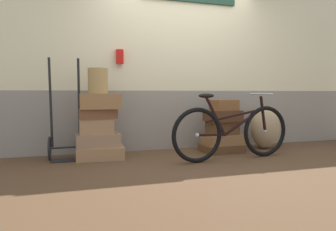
{
  "coord_description": "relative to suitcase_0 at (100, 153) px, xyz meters",
  "views": [
    {
      "loc": [
        -1.53,
        -3.79,
        0.89
      ],
      "look_at": [
        -0.33,
        0.22,
        0.57
      ],
      "focal_mm": 32.48,
      "sensor_mm": 36.0,
      "label": 1
    }
  ],
  "objects": [
    {
      "name": "station_building",
      "position": [
        1.26,
        0.53,
        1.21
      ],
      "size": [
        7.27,
        0.74,
        2.6
      ],
      "color": "gray",
      "rests_on": "ground"
    },
    {
      "name": "suitcase_4",
      "position": [
        0.01,
        -0.01,
        0.69
      ],
      "size": [
        0.53,
        0.31,
        0.2
      ],
      "primitive_type": "cube",
      "rotation": [
        0.0,
        0.0,
        -0.01
      ],
      "color": "olive",
      "rests_on": "suitcase_3"
    },
    {
      "name": "ground",
      "position": [
        1.25,
        -0.32,
        -0.11
      ],
      "size": [
        9.27,
        5.2,
        0.06
      ],
      "primitive_type": "cube",
      "color": "#513823"
    },
    {
      "name": "suitcase_9",
      "position": [
        1.82,
        -0.0,
        0.62
      ],
      "size": [
        0.39,
        0.3,
        0.16
      ],
      "primitive_type": "cube",
      "rotation": [
        0.0,
        0.0,
        0.11
      ],
      "color": "brown",
      "rests_on": "suitcase_8"
    },
    {
      "name": "burlap_sack",
      "position": [
        2.58,
        0.05,
        0.25
      ],
      "size": [
        0.46,
        0.39,
        0.67
      ],
      "primitive_type": "ellipsoid",
      "color": "tan",
      "rests_on": "ground"
    },
    {
      "name": "bicycle",
      "position": [
        1.69,
        -0.52,
        0.29
      ],
      "size": [
        1.76,
        0.46,
        0.88
      ],
      "color": "black",
      "rests_on": "ground"
    },
    {
      "name": "suitcase_1",
      "position": [
        -0.03,
        0.02,
        0.17
      ],
      "size": [
        0.59,
        0.36,
        0.17
      ],
      "primitive_type": "cube",
      "rotation": [
        0.0,
        0.0,
        0.06
      ],
      "color": "#937051",
      "rests_on": "suitcase_0"
    },
    {
      "name": "suitcase_5",
      "position": [
        1.77,
        -0.02,
        -0.03
      ],
      "size": [
        0.58,
        0.44,
        0.12
      ],
      "primitive_type": "cube",
      "rotation": [
        0.0,
        0.0,
        0.03
      ],
      "color": "brown",
      "rests_on": "ground"
    },
    {
      "name": "suitcase_6",
      "position": [
        1.82,
        -0.01,
        0.11
      ],
      "size": [
        0.62,
        0.42,
        0.15
      ],
      "primitive_type": "cube",
      "rotation": [
        0.0,
        0.0,
        0.08
      ],
      "color": "olive",
      "rests_on": "suitcase_5"
    },
    {
      "name": "luggage_trolley",
      "position": [
        -0.44,
        0.12,
        0.21
      ],
      "size": [
        0.44,
        0.38,
        1.34
      ],
      "color": "black",
      "rests_on": "ground"
    },
    {
      "name": "wicker_basket",
      "position": [
        -0.02,
        0.0,
        0.96
      ],
      "size": [
        0.26,
        0.26,
        0.33
      ],
      "primitive_type": "cylinder",
      "color": "#A8844C",
      "rests_on": "suitcase_4"
    },
    {
      "name": "suitcase_0",
      "position": [
        0.0,
        0.0,
        0.0
      ],
      "size": [
        0.63,
        0.38,
        0.17
      ],
      "primitive_type": "cube",
      "rotation": [
        0.0,
        0.0,
        -0.04
      ],
      "color": "#9E754C",
      "rests_on": "ground"
    },
    {
      "name": "suitcase_2",
      "position": [
        -0.04,
        0.02,
        0.36
      ],
      "size": [
        0.45,
        0.27,
        0.2
      ],
      "primitive_type": "cube",
      "rotation": [
        0.0,
        0.0,
        0.03
      ],
      "color": "#9E754C",
      "rests_on": "suitcase_1"
    },
    {
      "name": "suitcase_8",
      "position": [
        1.8,
        -0.01,
        0.46
      ],
      "size": [
        0.51,
        0.37,
        0.16
      ],
      "primitive_type": "cube",
      "rotation": [
        0.0,
        0.0,
        -0.03
      ],
      "color": "#4C2D19",
      "rests_on": "suitcase_7"
    },
    {
      "name": "suitcase_3",
      "position": [
        -0.02,
        0.03,
        0.53
      ],
      "size": [
        0.5,
        0.33,
        0.13
      ],
      "primitive_type": "cube",
      "rotation": [
        0.0,
        0.0,
        0.05
      ],
      "color": "brown",
      "rests_on": "suitcase_2"
    },
    {
      "name": "suitcase_7",
      "position": [
        1.8,
        0.0,
        0.28
      ],
      "size": [
        0.45,
        0.32,
        0.2
      ],
      "primitive_type": "cube",
      "rotation": [
        0.0,
        0.0,
        0.05
      ],
      "color": "brown",
      "rests_on": "suitcase_6"
    }
  ]
}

